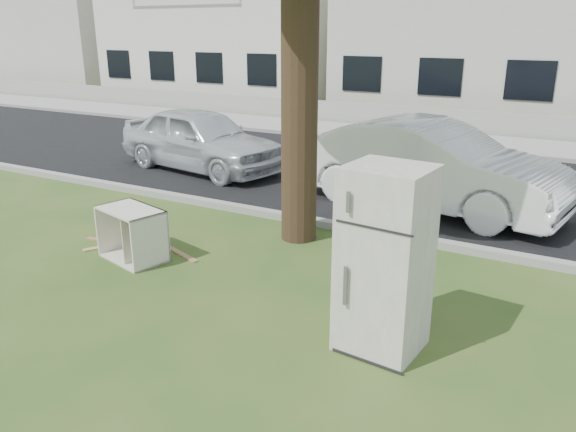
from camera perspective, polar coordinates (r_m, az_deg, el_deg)
The scene contains 16 objects.
ground at distance 7.16m, azimuth -2.90°, elevation -7.23°, with size 120.00×120.00×0.00m, color #2D4F1C.
road at distance 12.36m, azimuth 11.96°, elevation 3.56°, with size 120.00×7.00×0.01m, color black.
kerb_near at distance 9.17m, azimuth 5.20°, elevation -1.38°, with size 120.00×0.18×0.12m, color gray.
kerb_far at distance 15.71m, azimuth 15.92°, elevation 6.39°, with size 120.00×0.18×0.12m, color gray.
sidewalk at distance 17.10m, azimuth 17.10°, elevation 7.24°, with size 120.00×2.80×0.01m, color gray.
low_wall at distance 18.59m, azimuth 18.30°, elevation 9.06°, with size 120.00×0.15×0.70m, color gray.
townhouse_left at distance 27.67m, azimuth -5.14°, elevation 19.31°, with size 10.20×8.16×7.04m.
townhouse_center at distance 23.22m, azimuth 21.75°, elevation 18.81°, with size 11.22×8.16×7.44m.
filler_left at distance 37.65m, azimuth -23.48°, elevation 17.21°, with size 16.00×9.00×6.40m, color beige.
fridge at distance 5.59m, azimuth 9.80°, elevation -4.50°, with size 0.78×0.73×1.90m, color white.
cabinet at distance 8.17m, azimuth -15.54°, elevation -1.76°, with size 0.95×0.59×0.74m, color beige.
plank_a at distance 8.94m, azimuth -16.71°, elevation -2.57°, with size 1.17×0.10×0.02m, color #976749.
plank_b at distance 8.31m, azimuth -10.94°, elevation -3.72°, with size 0.87×0.09×0.02m, color #96734E.
plank_c at distance 8.86m, azimuth -17.46°, elevation -2.84°, with size 0.84×0.09×0.02m, color tan.
car_center at distance 10.35m, azimuth 14.19°, elevation 4.99°, with size 1.66×4.77×1.57m, color white.
car_left at distance 13.06m, azimuth -8.85°, elevation 7.72°, with size 1.68×4.18×1.42m, color silver.
Camera 1 is at (3.45, -5.46, 3.11)m, focal length 35.00 mm.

